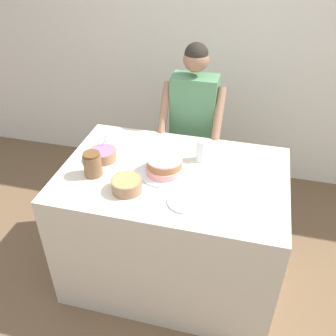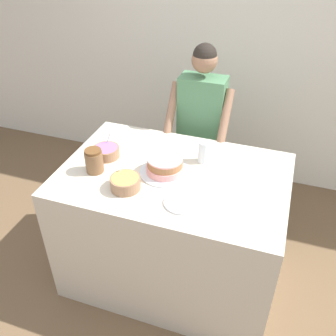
{
  "view_description": "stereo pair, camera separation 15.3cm",
  "coord_description": "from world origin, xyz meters",
  "px_view_note": "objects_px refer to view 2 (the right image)",
  "views": [
    {
      "loc": [
        0.45,
        -1.4,
        2.34
      ],
      "look_at": [
        -0.02,
        0.44,
        1.01
      ],
      "focal_mm": 40.0,
      "sensor_mm": 36.0,
      "label": 1
    },
    {
      "loc": [
        0.59,
        -1.36,
        2.34
      ],
      "look_at": [
        -0.02,
        0.44,
        1.01
      ],
      "focal_mm": 40.0,
      "sensor_mm": 36.0,
      "label": 2
    }
  ],
  "objects_px": {
    "person_baker": "(201,122)",
    "ceramic_plate": "(182,202)",
    "cake": "(165,166)",
    "frosting_bowl_purple": "(106,152)",
    "frosting_bowl_yellow": "(125,182)",
    "stoneware_jar": "(94,161)",
    "drinking_glass": "(204,152)"
  },
  "relations": [
    {
      "from": "cake",
      "to": "person_baker",
      "type": "bearing_deg",
      "value": 86.37
    },
    {
      "from": "frosting_bowl_yellow",
      "to": "stoneware_jar",
      "type": "bearing_deg",
      "value": 158.68
    },
    {
      "from": "person_baker",
      "to": "frosting_bowl_purple",
      "type": "relative_size",
      "value": 8.74
    },
    {
      "from": "person_baker",
      "to": "ceramic_plate",
      "type": "xyz_separation_m",
      "value": [
        0.15,
        -0.97,
        -0.0
      ]
    },
    {
      "from": "frosting_bowl_yellow",
      "to": "drinking_glass",
      "type": "relative_size",
      "value": 1.22
    },
    {
      "from": "drinking_glass",
      "to": "cake",
      "type": "bearing_deg",
      "value": -134.13
    },
    {
      "from": "frosting_bowl_yellow",
      "to": "drinking_glass",
      "type": "distance_m",
      "value": 0.57
    },
    {
      "from": "drinking_glass",
      "to": "ceramic_plate",
      "type": "distance_m",
      "value": 0.46
    },
    {
      "from": "cake",
      "to": "frosting_bowl_purple",
      "type": "distance_m",
      "value": 0.44
    },
    {
      "from": "cake",
      "to": "drinking_glass",
      "type": "bearing_deg",
      "value": 45.87
    },
    {
      "from": "frosting_bowl_purple",
      "to": "frosting_bowl_yellow",
      "type": "height_order",
      "value": "frosting_bowl_purple"
    },
    {
      "from": "person_baker",
      "to": "stoneware_jar",
      "type": "relative_size",
      "value": 9.8
    },
    {
      "from": "person_baker",
      "to": "stoneware_jar",
      "type": "distance_m",
      "value": 0.97
    },
    {
      "from": "person_baker",
      "to": "frosting_bowl_yellow",
      "type": "relative_size",
      "value": 8.5
    },
    {
      "from": "frosting_bowl_purple",
      "to": "stoneware_jar",
      "type": "bearing_deg",
      "value": -87.56
    },
    {
      "from": "stoneware_jar",
      "to": "ceramic_plate",
      "type": "bearing_deg",
      "value": -11.33
    },
    {
      "from": "ceramic_plate",
      "to": "drinking_glass",
      "type": "bearing_deg",
      "value": 89.15
    },
    {
      "from": "frosting_bowl_yellow",
      "to": "ceramic_plate",
      "type": "xyz_separation_m",
      "value": [
        0.36,
        -0.02,
        -0.04
      ]
    },
    {
      "from": "drinking_glass",
      "to": "frosting_bowl_purple",
      "type": "bearing_deg",
      "value": -166.4
    },
    {
      "from": "cake",
      "to": "frosting_bowl_yellow",
      "type": "height_order",
      "value": "frosting_bowl_yellow"
    },
    {
      "from": "person_baker",
      "to": "ceramic_plate",
      "type": "distance_m",
      "value": 0.98
    },
    {
      "from": "frosting_bowl_purple",
      "to": "stoneware_jar",
      "type": "relative_size",
      "value": 1.12
    },
    {
      "from": "drinking_glass",
      "to": "person_baker",
      "type": "bearing_deg",
      "value": 106.48
    },
    {
      "from": "ceramic_plate",
      "to": "frosting_bowl_yellow",
      "type": "bearing_deg",
      "value": 176.25
    },
    {
      "from": "cake",
      "to": "frosting_bowl_yellow",
      "type": "distance_m",
      "value": 0.29
    },
    {
      "from": "person_baker",
      "to": "stoneware_jar",
      "type": "height_order",
      "value": "person_baker"
    },
    {
      "from": "cake",
      "to": "drinking_glass",
      "type": "relative_size",
      "value": 2.17
    },
    {
      "from": "cake",
      "to": "ceramic_plate",
      "type": "relative_size",
      "value": 1.55
    },
    {
      "from": "cake",
      "to": "ceramic_plate",
      "type": "distance_m",
      "value": 0.32
    },
    {
      "from": "person_baker",
      "to": "stoneware_jar",
      "type": "bearing_deg",
      "value": -119.35
    },
    {
      "from": "frosting_bowl_purple",
      "to": "drinking_glass",
      "type": "relative_size",
      "value": 1.19
    },
    {
      "from": "frosting_bowl_yellow",
      "to": "stoneware_jar",
      "type": "height_order",
      "value": "stoneware_jar"
    }
  ]
}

